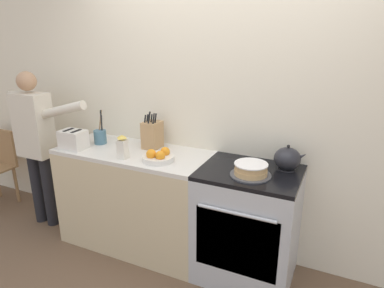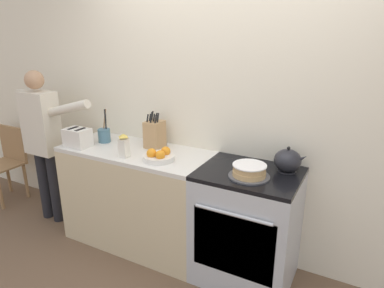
{
  "view_description": "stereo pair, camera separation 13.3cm",
  "coord_description": "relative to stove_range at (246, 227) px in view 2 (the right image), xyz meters",
  "views": [
    {
      "loc": [
        0.92,
        -1.98,
        1.89
      ],
      "look_at": [
        -0.13,
        0.26,
        1.06
      ],
      "focal_mm": 32.0,
      "sensor_mm": 36.0,
      "label": 1
    },
    {
      "loc": [
        1.04,
        -1.92,
        1.89
      ],
      "look_at": [
        -0.13,
        0.26,
        1.06
      ],
      "focal_mm": 32.0,
      "sensor_mm": 36.0,
      "label": 2
    }
  ],
  "objects": [
    {
      "name": "ground_plane",
      "position": [
        -0.33,
        -0.29,
        -0.45
      ],
      "size": [
        16.0,
        16.0,
        0.0
      ],
      "primitive_type": "plane",
      "color": "brown"
    },
    {
      "name": "wall_back",
      "position": [
        -0.33,
        0.31,
        0.85
      ],
      "size": [
        8.0,
        0.04,
        2.6
      ],
      "color": "silver",
      "rests_on": "ground_plane"
    },
    {
      "name": "counter_cabinet",
      "position": [
        -1.03,
        0.0,
        -0.0
      ],
      "size": [
        1.33,
        0.58,
        0.91
      ],
      "color": "beige",
      "rests_on": "ground_plane"
    },
    {
      "name": "stove_range",
      "position": [
        0.0,
        0.0,
        0.0
      ],
      "size": [
        0.73,
        0.61,
        0.91
      ],
      "color": "#B7BABF",
      "rests_on": "ground_plane"
    },
    {
      "name": "layer_cake",
      "position": [
        0.03,
        -0.08,
        0.5
      ],
      "size": [
        0.29,
        0.29,
        0.09
      ],
      "color": "#4C4C51",
      "rests_on": "stove_range"
    },
    {
      "name": "tea_kettle",
      "position": [
        0.24,
        0.15,
        0.54
      ],
      "size": [
        0.24,
        0.2,
        0.19
      ],
      "color": "#232328",
      "rests_on": "stove_range"
    },
    {
      "name": "knife_block",
      "position": [
        -0.92,
        0.14,
        0.57
      ],
      "size": [
        0.14,
        0.16,
        0.32
      ],
      "color": "tan",
      "rests_on": "counter_cabinet"
    },
    {
      "name": "utensil_crock",
      "position": [
        -1.4,
        0.05,
        0.52
      ],
      "size": [
        0.11,
        0.11,
        0.31
      ],
      "color": "#477084",
      "rests_on": "counter_cabinet"
    },
    {
      "name": "fruit_bowl",
      "position": [
        -0.71,
        -0.11,
        0.49
      ],
      "size": [
        0.25,
        0.25,
        0.1
      ],
      "color": "silver",
      "rests_on": "counter_cabinet"
    },
    {
      "name": "toaster",
      "position": [
        -1.53,
        -0.16,
        0.53
      ],
      "size": [
        0.23,
        0.16,
        0.16
      ],
      "color": "silver",
      "rests_on": "counter_cabinet"
    },
    {
      "name": "milk_carton",
      "position": [
        -0.99,
        -0.18,
        0.55
      ],
      "size": [
        0.07,
        0.07,
        0.2
      ],
      "color": "white",
      "rests_on": "counter_cabinet"
    },
    {
      "name": "person_baker",
      "position": [
        -2.07,
        -0.09,
        0.46
      ],
      "size": [
        0.9,
        0.2,
        1.53
      ],
      "rotation": [
        0.0,
        0.0,
        -0.13
      ],
      "color": "black",
      "rests_on": "ground_plane"
    },
    {
      "name": "dining_chair",
      "position": [
        -2.89,
        0.02,
        0.03
      ],
      "size": [
        0.4,
        0.4,
        0.84
      ],
      "rotation": [
        0.0,
        0.0,
        0.01
      ],
      "color": "#997047",
      "rests_on": "ground_plane"
    }
  ]
}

